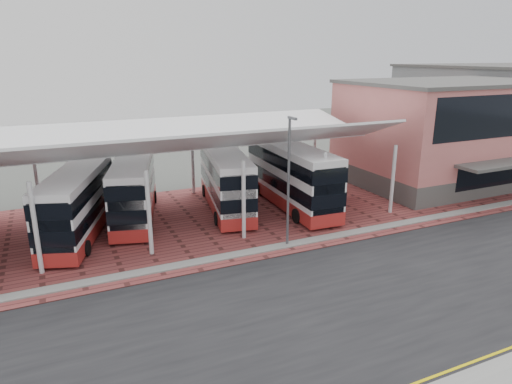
{
  "coord_description": "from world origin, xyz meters",
  "views": [
    {
      "loc": [
        -10.73,
        -16.88,
        11.48
      ],
      "look_at": [
        0.43,
        7.56,
        3.36
      ],
      "focal_mm": 32.0,
      "sensor_mm": 36.0,
      "label": 1
    }
  ],
  "objects_px": {
    "bus_3": "(134,189)",
    "terminal": "(449,131)",
    "bus_4": "(226,181)",
    "bus_5": "(291,176)",
    "bus_2": "(78,204)"
  },
  "relations": [
    {
      "from": "bus_5",
      "to": "terminal",
      "type": "bearing_deg",
      "value": 5.84
    },
    {
      "from": "bus_3",
      "to": "terminal",
      "type": "bearing_deg",
      "value": 12.37
    },
    {
      "from": "bus_2",
      "to": "bus_5",
      "type": "bearing_deg",
      "value": 17.83
    },
    {
      "from": "bus_2",
      "to": "bus_3",
      "type": "xyz_separation_m",
      "value": [
        3.9,
        1.91,
        0.0
      ]
    },
    {
      "from": "bus_3",
      "to": "bus_4",
      "type": "bearing_deg",
      "value": 8.62
    },
    {
      "from": "bus_4",
      "to": "terminal",
      "type": "bearing_deg",
      "value": 9.82
    },
    {
      "from": "bus_2",
      "to": "terminal",
      "type": "bearing_deg",
      "value": 19.92
    },
    {
      "from": "bus_3",
      "to": "bus_5",
      "type": "distance_m",
      "value": 11.84
    },
    {
      "from": "bus_3",
      "to": "bus_5",
      "type": "height_order",
      "value": "bus_5"
    },
    {
      "from": "bus_3",
      "to": "bus_4",
      "type": "height_order",
      "value": "bus_4"
    },
    {
      "from": "terminal",
      "to": "bus_3",
      "type": "bearing_deg",
      "value": 177.37
    },
    {
      "from": "bus_2",
      "to": "bus_4",
      "type": "height_order",
      "value": "bus_4"
    },
    {
      "from": "terminal",
      "to": "bus_2",
      "type": "height_order",
      "value": "terminal"
    },
    {
      "from": "bus_2",
      "to": "bus_5",
      "type": "xyz_separation_m",
      "value": [
        15.53,
        -0.29,
        0.22
      ]
    },
    {
      "from": "bus_4",
      "to": "bus_5",
      "type": "height_order",
      "value": "bus_5"
    }
  ]
}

